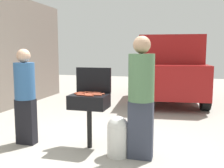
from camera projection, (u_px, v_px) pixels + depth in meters
name	position (u px, v px, depth m)	size (l,w,h in m)	color
ground_plane	(84.00, 148.00, 4.26)	(24.00, 24.00, 0.00)	#9E998E
bbq_grill	(89.00, 103.00, 4.17)	(0.60, 0.44, 0.88)	black
grill_lid_open	(94.00, 80.00, 4.33)	(0.60, 0.05, 0.42)	black
hot_dog_0	(81.00, 95.00, 4.04)	(0.03, 0.03, 0.13)	#B74C33
hot_dog_1	(89.00, 96.00, 3.97)	(0.03, 0.03, 0.13)	#B74C33
hot_dog_2	(88.00, 95.00, 4.03)	(0.03, 0.03, 0.13)	#B74C33
hot_dog_3	(92.00, 93.00, 4.19)	(0.03, 0.03, 0.13)	#C6593D
hot_dog_4	(96.00, 94.00, 4.10)	(0.03, 0.03, 0.13)	#B74C33
hot_dog_5	(78.00, 94.00, 4.17)	(0.03, 0.03, 0.13)	#AD4228
hot_dog_6	(96.00, 93.00, 4.22)	(0.03, 0.03, 0.13)	#B74C33
hot_dog_7	(81.00, 95.00, 4.07)	(0.03, 0.03, 0.13)	#C6593D
hot_dog_8	(88.00, 92.00, 4.30)	(0.03, 0.03, 0.13)	#AD4228
hot_dog_9	(88.00, 94.00, 4.13)	(0.03, 0.03, 0.13)	#B74C33
hot_dog_10	(89.00, 94.00, 4.09)	(0.03, 0.03, 0.13)	#AD4228
hot_dog_11	(83.00, 92.00, 4.28)	(0.03, 0.03, 0.13)	#AD4228
hot_dog_12	(97.00, 93.00, 4.26)	(0.03, 0.03, 0.13)	#AD4228
hot_dog_13	(98.00, 95.00, 4.04)	(0.03, 0.03, 0.13)	#C6593D
hot_dog_14	(80.00, 93.00, 4.22)	(0.03, 0.03, 0.13)	#AD4228
hot_dog_15	(101.00, 94.00, 4.14)	(0.03, 0.03, 0.13)	#C6593D
propane_tank	(118.00, 135.00, 3.88)	(0.32, 0.32, 0.62)	silver
person_left	(25.00, 93.00, 4.34)	(0.34, 0.34, 1.61)	black
person_right	(141.00, 93.00, 3.73)	(0.38, 0.38, 1.79)	#333847
parked_minivan	(169.00, 68.00, 8.41)	(2.38, 4.57, 2.02)	maroon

